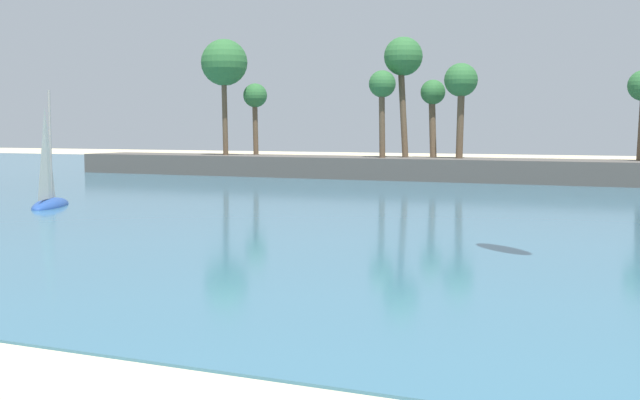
# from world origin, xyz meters

# --- Properties ---
(sea) EXTENTS (220.00, 93.06, 0.06)m
(sea) POSITION_xyz_m (0.00, 54.15, 0.03)
(sea) COLOR #386B84
(sea) RESTS_ON ground
(palm_headland) EXTENTS (87.96, 6.00, 13.38)m
(palm_headland) POSITION_xyz_m (1.47, 60.59, 3.82)
(palm_headland) COLOR #514C47
(palm_headland) RESTS_ON ground
(sailboat_toward_headland) EXTENTS (3.14, 4.69, 6.58)m
(sailboat_toward_headland) POSITION_xyz_m (-22.44, 29.66, 0.65)
(sailboat_toward_headland) COLOR #234793
(sailboat_toward_headland) RESTS_ON sea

